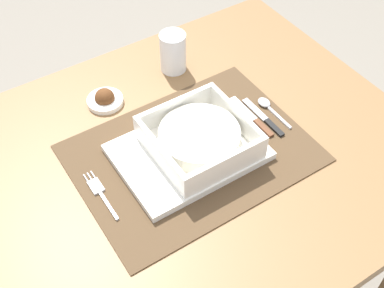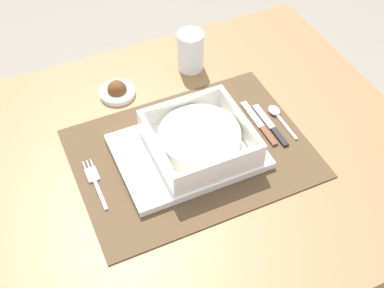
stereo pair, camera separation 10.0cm
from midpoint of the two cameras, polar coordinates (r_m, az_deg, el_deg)
name	(u,v)px [view 1 (the left image)]	position (r m, az deg, el deg)	size (l,w,h in m)	color
dining_table	(200,182)	(1.12, -1.68, -4.47)	(0.89, 0.78, 0.74)	brown
placemat	(192,153)	(1.03, -2.80, -1.22)	(0.47, 0.35, 0.00)	#4C3823
serving_plate	(188,152)	(1.02, -3.26, -1.03)	(0.28, 0.21, 0.02)	white
porridge_bowl	(199,139)	(1.00, -2.05, 0.44)	(0.19, 0.19, 0.06)	white
fork	(99,192)	(0.99, -13.26, -5.40)	(0.02, 0.13, 0.00)	silver
spoon	(267,105)	(1.12, 5.89, 4.20)	(0.02, 0.11, 0.01)	silver
butter_knife	(265,119)	(1.09, 5.65, 2.64)	(0.01, 0.13, 0.01)	black
bread_knife	(254,119)	(1.09, 4.37, 2.71)	(0.01, 0.14, 0.01)	#59331E
drinking_glass	(173,54)	(1.20, -4.58, 9.92)	(0.06, 0.06, 0.10)	white
condiment_saucer	(105,99)	(1.15, -12.24, 4.80)	(0.08, 0.08, 0.04)	white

